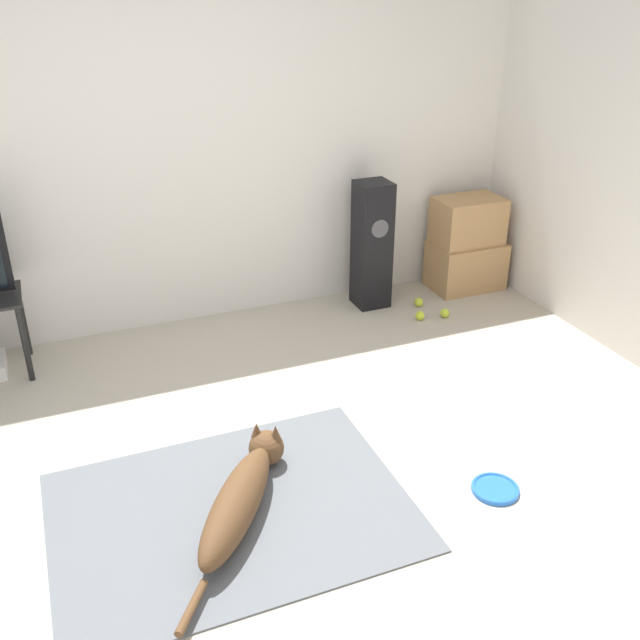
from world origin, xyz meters
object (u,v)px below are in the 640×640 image
object	(u,v)px
cardboard_box_lower	(466,265)
tennis_ball_loose_on_carpet	(420,316)
cardboard_box_upper	(468,221)
floor_speaker	(372,245)
dog	(242,495)
tennis_ball_by_boxes	(419,302)
frisbee	(495,489)
tennis_ball_near_speaker	(445,313)

from	to	relation	value
cardboard_box_lower	tennis_ball_loose_on_carpet	size ratio (longest dim) A/B	8.25
cardboard_box_upper	floor_speaker	world-z (taller)	floor_speaker
dog	cardboard_box_lower	distance (m)	3.01
tennis_ball_by_boxes	frisbee	bearing A→B (deg)	-109.02
tennis_ball_by_boxes	tennis_ball_loose_on_carpet	size ratio (longest dim) A/B	1.00
dog	floor_speaker	size ratio (longest dim) A/B	1.08
frisbee	tennis_ball_loose_on_carpet	xyz separation A→B (m)	(0.57, 1.77, 0.02)
frisbee	tennis_ball_by_boxes	size ratio (longest dim) A/B	3.50
cardboard_box_lower	cardboard_box_upper	xyz separation A→B (m)	(-0.01, 0.01, 0.36)
tennis_ball_by_boxes	tennis_ball_loose_on_carpet	world-z (taller)	same
dog	tennis_ball_by_boxes	xyz separation A→B (m)	(1.85, 1.67, -0.08)
cardboard_box_lower	tennis_ball_loose_on_carpet	xyz separation A→B (m)	(-0.61, -0.39, -0.15)
frisbee	tennis_ball_near_speaker	world-z (taller)	tennis_ball_near_speaker
floor_speaker	tennis_ball_loose_on_carpet	xyz separation A→B (m)	(0.21, -0.38, -0.43)
dog	tennis_ball_by_boxes	world-z (taller)	dog
tennis_ball_loose_on_carpet	tennis_ball_near_speaker	bearing A→B (deg)	-9.11
frisbee	tennis_ball_loose_on_carpet	distance (m)	1.86
frisbee	cardboard_box_upper	bearing A→B (deg)	61.48
dog	tennis_ball_loose_on_carpet	bearing A→B (deg)	39.98
cardboard_box_lower	cardboard_box_upper	distance (m)	0.36
frisbee	tennis_ball_near_speaker	bearing A→B (deg)	66.28
tennis_ball_by_boxes	tennis_ball_near_speaker	xyz separation A→B (m)	(0.08, -0.23, 0.00)
floor_speaker	tennis_ball_near_speaker	world-z (taller)	floor_speaker
tennis_ball_by_boxes	dog	bearing A→B (deg)	-137.97
tennis_ball_loose_on_carpet	cardboard_box_upper	bearing A→B (deg)	33.70
dog	frisbee	distance (m)	1.22
cardboard_box_lower	dog	bearing A→B (deg)	-141.84
cardboard_box_lower	floor_speaker	size ratio (longest dim) A/B	0.59
tennis_ball_by_boxes	cardboard_box_upper	bearing A→B (deg)	21.63
dog	cardboard_box_lower	bearing A→B (deg)	38.16
cardboard_box_lower	tennis_ball_by_boxes	size ratio (longest dim) A/B	8.25
cardboard_box_upper	tennis_ball_near_speaker	size ratio (longest dim) A/B	7.56
floor_speaker	tennis_ball_near_speaker	bearing A→B (deg)	-46.14
dog	frisbee	bearing A→B (deg)	-14.19
dog	floor_speaker	bearing A→B (deg)	50.23
dog	tennis_ball_near_speaker	xyz separation A→B (m)	(1.94, 1.44, -0.08)
floor_speaker	frisbee	bearing A→B (deg)	-99.64
floor_speaker	tennis_ball_by_boxes	world-z (taller)	floor_speaker
tennis_ball_near_speaker	frisbee	bearing A→B (deg)	-113.72
tennis_ball_near_speaker	floor_speaker	bearing A→B (deg)	133.86
cardboard_box_lower	floor_speaker	xyz separation A→B (m)	(-0.82, -0.01, 0.28)
frisbee	floor_speaker	xyz separation A→B (m)	(0.36, 2.15, 0.45)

